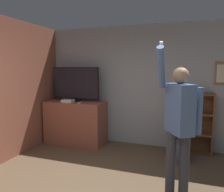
# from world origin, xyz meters

# --- Properties ---
(wall_back) EXTENTS (6.10, 0.09, 2.70)m
(wall_back) POSITION_xyz_m (0.01, 2.80, 1.35)
(wall_back) COLOR #9EA3A8
(wall_back) RESTS_ON ground_plane
(wall_side_brick) EXTENTS (0.06, 4.37, 2.70)m
(wall_side_brick) POSITION_xyz_m (-2.08, 1.39, 1.35)
(wall_side_brick) COLOR #93513D
(wall_side_brick) RESTS_ON ground_plane
(tv_ledge) EXTENTS (1.37, 0.60, 0.98)m
(tv_ledge) POSITION_xyz_m (-1.31, 2.38, 0.49)
(tv_ledge) COLOR #93513D
(tv_ledge) RESTS_ON ground_plane
(television) EXTENTS (1.15, 0.22, 0.79)m
(television) POSITION_xyz_m (-1.31, 2.43, 1.39)
(television) COLOR black
(television) RESTS_ON tv_ledge
(game_console) EXTENTS (0.25, 0.18, 0.07)m
(game_console) POSITION_xyz_m (-1.40, 2.22, 1.02)
(game_console) COLOR white
(game_console) RESTS_ON tv_ledge
(remote_loose) EXTENTS (0.04, 0.14, 0.02)m
(remote_loose) POSITION_xyz_m (-1.09, 2.17, 1.00)
(remote_loose) COLOR white
(remote_loose) RESTS_ON tv_ledge
(bookshelf) EXTENTS (0.88, 0.28, 1.26)m
(bookshelf) POSITION_xyz_m (1.14, 2.63, 0.63)
(bookshelf) COLOR brown
(bookshelf) RESTS_ON ground_plane
(person) EXTENTS (0.57, 0.57, 2.08)m
(person) POSITION_xyz_m (1.05, 0.92, 1.07)
(person) COLOR #383842
(person) RESTS_ON ground_plane
(waste_bin) EXTENTS (0.34, 0.34, 0.39)m
(waste_bin) POSITION_xyz_m (1.03, 2.08, 0.19)
(waste_bin) COLOR #4C4C51
(waste_bin) RESTS_ON ground_plane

